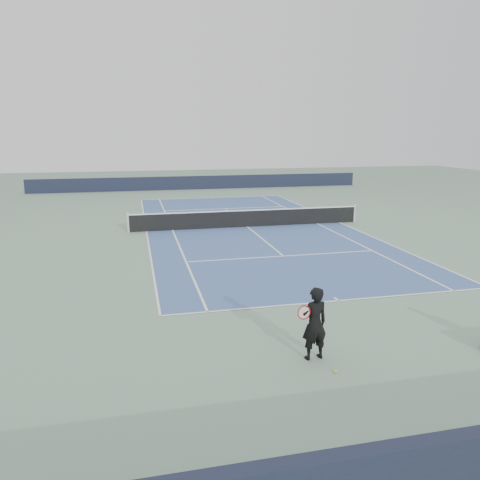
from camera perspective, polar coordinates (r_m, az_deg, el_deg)
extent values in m
plane|color=slate|center=(25.83, 0.91, 1.60)|extent=(80.00, 80.00, 0.00)
cube|color=#3C588E|center=(25.83, 0.91, 1.61)|extent=(10.97, 23.77, 0.01)
cylinder|color=silver|center=(25.01, -13.49, 2.10)|extent=(0.10, 0.10, 1.07)
cylinder|color=silver|center=(27.94, 13.78, 3.21)|extent=(0.10, 0.10, 1.07)
cube|color=black|center=(25.74, 0.91, 2.60)|extent=(12.80, 0.03, 0.90)
cube|color=white|center=(25.66, 0.91, 3.64)|extent=(12.80, 0.04, 0.06)
cube|color=black|center=(43.13, -4.80, 7.00)|extent=(30.00, 0.25, 1.20)
imported|color=black|center=(10.98, 9.06, -10.01)|extent=(0.72, 0.56, 1.74)
torus|color=#A00D0E|center=(10.72, 7.81, -8.75)|extent=(0.34, 0.18, 0.36)
cylinder|color=white|center=(10.72, 7.81, -8.75)|extent=(0.29, 0.14, 0.32)
cylinder|color=white|center=(10.89, 8.31, -9.90)|extent=(0.08, 0.13, 0.27)
sphere|color=#B4D72B|center=(10.80, 11.54, -15.42)|extent=(0.07, 0.07, 0.07)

